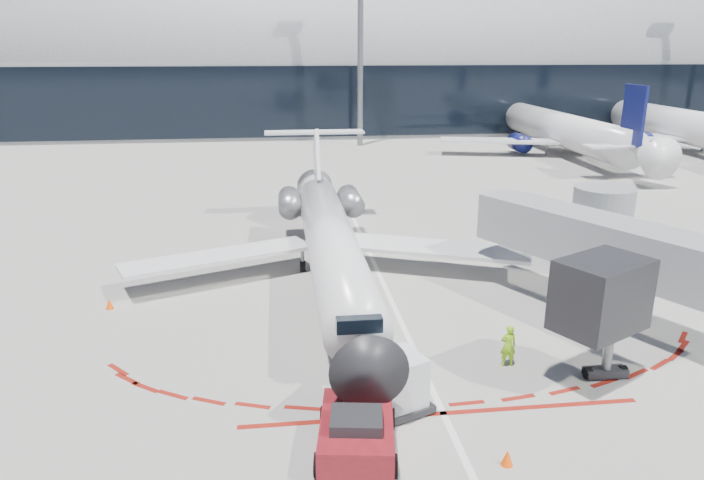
{
  "coord_description": "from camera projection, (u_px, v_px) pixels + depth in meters",
  "views": [
    {
      "loc": [
        -5.36,
        -29.76,
        12.13
      ],
      "look_at": [
        -1.9,
        -1.05,
        3.08
      ],
      "focal_mm": 32.0,
      "sensor_mm": 36.0,
      "label": 1
    }
  ],
  "objects": [
    {
      "name": "bg_airliner_1",
      "position": [
        686.0,
        102.0,
        73.3
      ],
      "size": [
        34.93,
        36.98,
        11.3
      ],
      "primitive_type": null,
      "color": "silver",
      "rests_on": "ground"
    },
    {
      "name": "light_mast_centre",
      "position": [
        360.0,
        41.0,
        74.75
      ],
      "size": [
        0.7,
        0.7,
        25.0
      ],
      "primitive_type": "cylinder",
      "color": "slate",
      "rests_on": "ground"
    },
    {
      "name": "terminal_building",
      "position": [
        311.0,
        70.0,
        91.45
      ],
      "size": [
        150.0,
        24.15,
        24.0
      ],
      "color": "#939599",
      "rests_on": "ground"
    },
    {
      "name": "uld_container",
      "position": [
        395.0,
        384.0,
        21.45
      ],
      "size": [
        2.72,
        2.54,
        2.05
      ],
      "rotation": [
        0.0,
        0.0,
        0.38
      ],
      "color": "black",
      "rests_on": "ground"
    },
    {
      "name": "jet_bridge",
      "position": [
        601.0,
        245.0,
        29.8
      ],
      "size": [
        10.03,
        15.2,
        4.9
      ],
      "color": "gray",
      "rests_on": "ground"
    },
    {
      "name": "apron_stop_bar",
      "position": [
        443.0,
        413.0,
        21.54
      ],
      "size": [
        14.0,
        0.25,
        0.01
      ],
      "primitive_type": "cube",
      "color": "maroon",
      "rests_on": "ground"
    },
    {
      "name": "bg_airliner_0",
      "position": [
        565.0,
        106.0,
        71.2
      ],
      "size": [
        33.29,
        35.25,
        10.77
      ],
      "primitive_type": null,
      "color": "silver",
      "rests_on": "ground"
    },
    {
      "name": "safety_cone_right",
      "position": [
        507.0,
        457.0,
        18.83
      ],
      "size": [
        0.37,
        0.37,
        0.52
      ],
      "primitive_type": "cone",
      "color": "#FF4C05",
      "rests_on": "ground"
    },
    {
      "name": "pushback_tug",
      "position": [
        357.0,
        432.0,
        19.38
      ],
      "size": [
        2.88,
        5.82,
        1.48
      ],
      "rotation": [
        0.0,
        0.0,
        -0.15
      ],
      "color": "#5D0D14",
      "rests_on": "ground"
    },
    {
      "name": "regional_jet",
      "position": [
        330.0,
        238.0,
        33.29
      ],
      "size": [
        22.12,
        27.28,
        6.83
      ],
      "color": "silver",
      "rests_on": "ground"
    },
    {
      "name": "ground",
      "position": [
        386.0,
        289.0,
        32.43
      ],
      "size": [
        260.0,
        260.0,
        0.0
      ],
      "primitive_type": "plane",
      "color": "slate",
      "rests_on": "ground"
    },
    {
      "name": "ramp_worker",
      "position": [
        508.0,
        346.0,
        24.49
      ],
      "size": [
        0.65,
        0.45,
        1.73
      ],
      "primitive_type": "imported",
      "rotation": [
        0.0,
        0.0,
        3.08
      ],
      "color": "#90E117",
      "rests_on": "ground"
    },
    {
      "name": "apron_centerline",
      "position": [
        380.0,
        276.0,
        34.33
      ],
      "size": [
        0.25,
        40.0,
        0.01
      ],
      "primitive_type": "cube",
      "color": "silver",
      "rests_on": "ground"
    },
    {
      "name": "safety_cone_left",
      "position": [
        109.0,
        304.0,
        29.98
      ],
      "size": [
        0.37,
        0.37,
        0.52
      ],
      "primitive_type": "cone",
      "color": "#FF4C05",
      "rests_on": "ground"
    }
  ]
}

